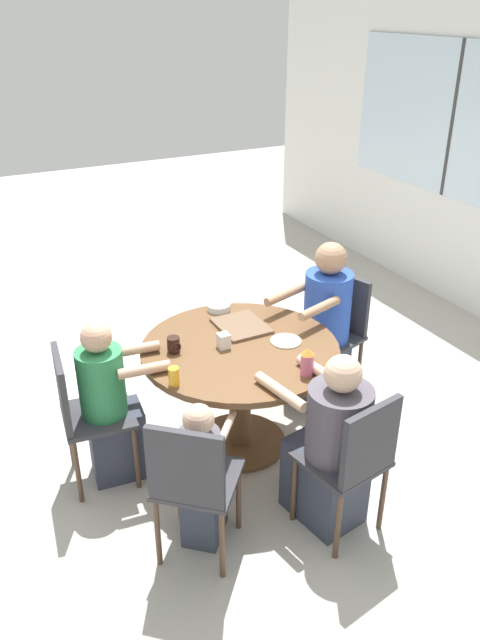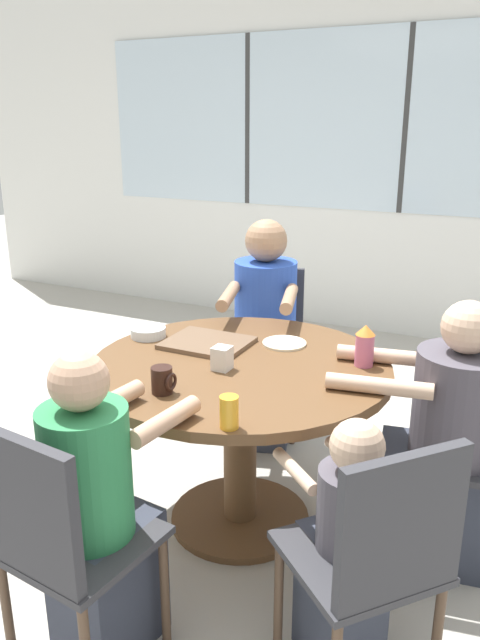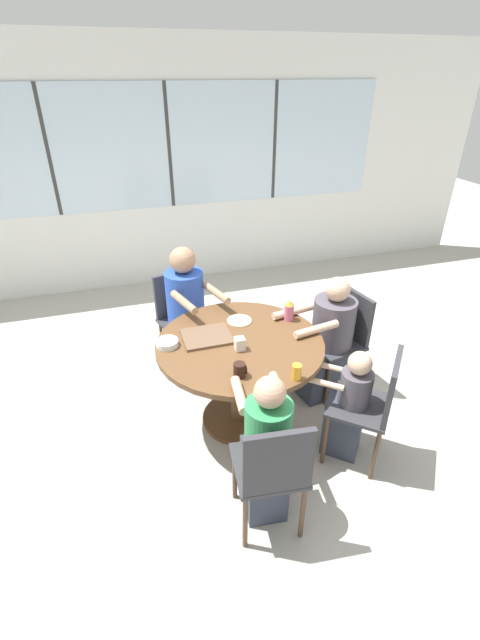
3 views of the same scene
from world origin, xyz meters
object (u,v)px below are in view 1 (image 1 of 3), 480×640
juice_glass (174,376)px  milk_carton_small (224,341)px  person_man_blue_shirt (110,409)px  coffee_mug (174,345)px  chair_for_toddler (192,479)px  person_man_teal_shirt (330,449)px  chair_for_man_blue_shirt (81,407)px  chair_for_woman_green_shirt (337,324)px  chair_for_man_teal_shirt (355,456)px  person_toddler (202,478)px  person_woman_green_shirt (323,332)px  sippy_cup (307,361)px  bowl_white_shallow (219,307)px

juice_glass → milk_carton_small: (-0.25, 0.42, -0.01)m
person_man_blue_shirt → milk_carton_small: size_ratio=11.36×
coffee_mug → chair_for_toddler: bearing=-16.8°
person_man_teal_shirt → person_man_blue_shirt: bearing=127.0°
chair_for_man_blue_shirt → chair_for_toddler: bearing=27.7°
chair_for_woman_green_shirt → chair_for_man_teal_shirt: 1.47m
juice_glass → chair_for_man_teal_shirt: bearing=42.4°
person_man_blue_shirt → person_toddler: size_ratio=1.20×
chair_for_toddler → milk_carton_small: bearing=95.6°
person_woman_green_shirt → juice_glass: 1.39m
chair_for_toddler → person_toddler: (-0.12, 0.10, -0.13)m
chair_for_man_blue_shirt → chair_for_toddler: size_ratio=1.00×
chair_for_woman_green_shirt → juice_glass: size_ratio=8.29×
chair_for_toddler → sippy_cup: size_ratio=5.22×
chair_for_toddler → bowl_white_shallow: size_ratio=5.66×
person_toddler → milk_carton_small: 0.87m
person_toddler → bowl_white_shallow: person_toddler is taller
chair_for_man_blue_shirt → chair_for_man_teal_shirt: size_ratio=1.00×
chair_for_man_blue_shirt → person_toddler: bearing=37.3°
person_woman_green_shirt → juice_glass: person_woman_green_shirt is taller
chair_for_woman_green_shirt → person_man_teal_shirt: 1.34m
chair_for_man_teal_shirt → person_man_teal_shirt: (-0.17, -0.03, -0.07)m
person_woman_green_shirt → bowl_white_shallow: 0.76m
chair_for_man_teal_shirt → bowl_white_shallow: bearing=82.8°
person_toddler → coffee_mug: person_toddler is taller
chair_for_man_blue_shirt → chair_for_man_teal_shirt: bearing=53.2°
sippy_cup → chair_for_woman_green_shirt: bearing=134.8°
coffee_mug → milk_carton_small: coffee_mug is taller
chair_for_man_teal_shirt → person_man_teal_shirt: 0.18m
chair_for_man_blue_shirt → person_woman_green_shirt: bearing=100.6°
person_woman_green_shirt → milk_carton_small: (0.21, -0.87, 0.25)m
chair_for_man_teal_shirt → milk_carton_small: bearing=94.9°
coffee_mug → person_man_teal_shirt: bearing=29.9°
chair_for_toddler → person_woman_green_shirt: bearing=75.5°
bowl_white_shallow → person_man_blue_shirt: bearing=-65.3°
person_man_teal_shirt → bowl_white_shallow: person_man_teal_shirt is taller
chair_for_woman_green_shirt → coffee_mug: size_ratio=9.13×
person_woman_green_shirt → juice_glass: (0.45, -1.29, 0.26)m
chair_for_woman_green_shirt → sippy_cup: sippy_cup is taller
person_toddler → milk_carton_small: size_ratio=9.44×
chair_for_man_teal_shirt → person_woman_green_shirt: 1.35m
chair_for_toddler → person_man_blue_shirt: person_man_blue_shirt is taller
coffee_mug → juice_glass: size_ratio=0.91×
chair_for_man_teal_shirt → person_man_blue_shirt: person_man_blue_shirt is taller
bowl_white_shallow → coffee_mug: bearing=-51.0°
chair_for_toddler → juice_glass: size_ratio=8.29×
milk_carton_small → chair_for_toddler: bearing=-35.4°
chair_for_woman_green_shirt → chair_for_man_blue_shirt: same height
chair_for_woman_green_shirt → person_toddler: size_ratio=1.01×
sippy_cup → chair_for_toddler: bearing=-71.2°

